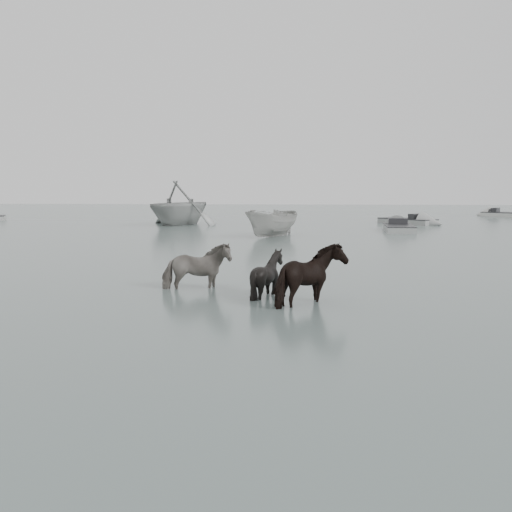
# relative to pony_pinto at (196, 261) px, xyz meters

# --- Properties ---
(ground) EXTENTS (140.00, 140.00, 0.00)m
(ground) POSITION_rel_pony_pinto_xyz_m (0.93, -1.50, -0.76)
(ground) COLOR #505F59
(ground) RESTS_ON ground
(pony_pinto) EXTENTS (1.95, 1.26, 1.52)m
(pony_pinto) POSITION_rel_pony_pinto_xyz_m (0.00, 0.00, 0.00)
(pony_pinto) COLOR black
(pony_pinto) RESTS_ON ground
(pony_dark) EXTENTS (1.78, 1.94, 1.63)m
(pony_dark) POSITION_rel_pony_pinto_xyz_m (2.99, -1.80, 0.05)
(pony_dark) COLOR black
(pony_dark) RESTS_ON ground
(pony_black) EXTENTS (1.68, 1.61, 1.44)m
(pony_black) POSITION_rel_pony_pinto_xyz_m (1.91, -0.72, -0.04)
(pony_black) COLOR black
(pony_black) RESTS_ON ground
(rowboat_trail) EXTENTS (7.47, 7.81, 3.19)m
(rowboat_trail) POSITION_rel_pony_pinto_xyz_m (-5.46, 24.64, 0.84)
(rowboat_trail) COLOR #AAACA9
(rowboat_trail) RESTS_ON ground
(boat_small) EXTENTS (3.56, 4.40, 1.62)m
(boat_small) POSITION_rel_pony_pinto_xyz_m (1.36, 15.71, 0.05)
(boat_small) COLOR #A4A4A0
(boat_small) RESTS_ON ground
(skiff_port) EXTENTS (2.02, 5.59, 0.75)m
(skiff_port) POSITION_rel_pony_pinto_xyz_m (8.76, 19.86, -0.39)
(skiff_port) COLOR #949795
(skiff_port) RESTS_ON ground
(skiff_mid) EXTENTS (5.06, 5.27, 0.75)m
(skiff_mid) POSITION_rel_pony_pinto_xyz_m (10.57, 26.72, -0.39)
(skiff_mid) COLOR gray
(skiff_mid) RESTS_ON ground
(skiff_star) EXTENTS (4.52, 3.82, 0.75)m
(skiff_star) POSITION_rel_pony_pinto_xyz_m (20.81, 37.32, -0.39)
(skiff_star) COLOR beige
(skiff_star) RESTS_ON ground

